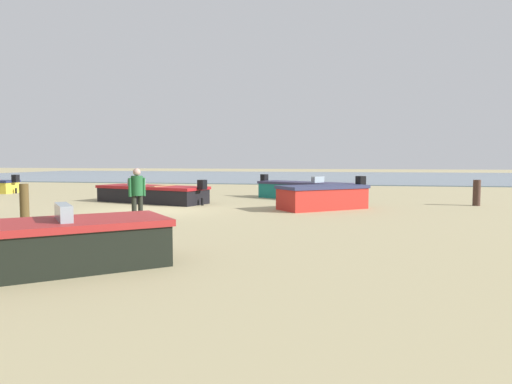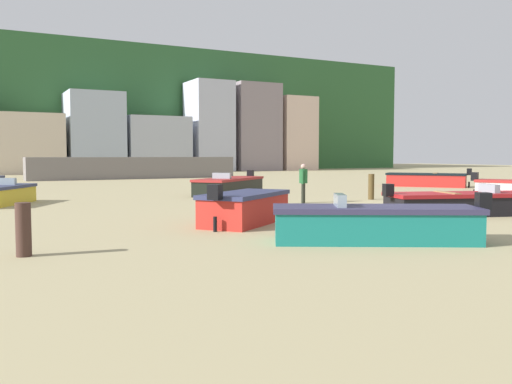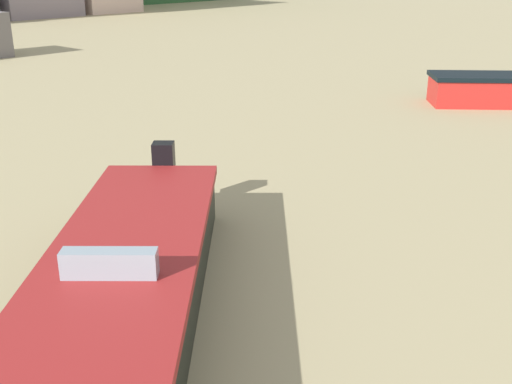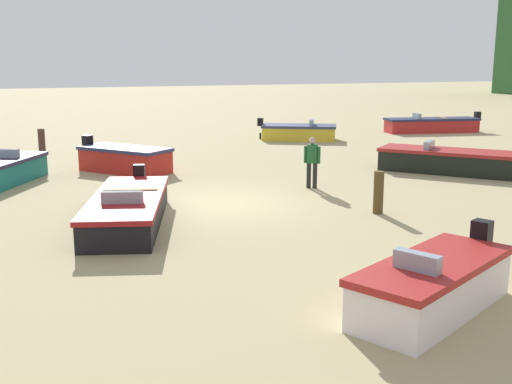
{
  "view_description": "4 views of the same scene",
  "coord_description": "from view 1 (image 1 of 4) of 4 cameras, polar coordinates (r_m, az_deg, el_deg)",
  "views": [
    {
      "loc": [
        -7.02,
        15.79,
        1.86
      ],
      "look_at": [
        -3.85,
        -0.18,
        0.71
      ],
      "focal_mm": 31.87,
      "sensor_mm": 36.0,
      "label": 1
    },
    {
      "loc": [
        -13.12,
        -15.56,
        1.98
      ],
      "look_at": [
        -5.22,
        -0.37,
        0.82
      ],
      "focal_mm": 38.45,
      "sensor_mm": 36.0,
      "label": 2
    },
    {
      "loc": [
        -5.43,
        4.28,
        3.74
      ],
      "look_at": [
        0.45,
        9.35,
        0.82
      ],
      "focal_mm": 43.13,
      "sensor_mm": 36.0,
      "label": 3
    },
    {
      "loc": [
        16.43,
        -5.31,
        3.99
      ],
      "look_at": [
        1.8,
        0.46,
        0.66
      ],
      "focal_mm": 43.83,
      "sensor_mm": 36.0,
      "label": 4
    }
  ],
  "objects": [
    {
      "name": "ground_plane",
      "position": [
        17.38,
        -12.67,
        -2.21
      ],
      "size": [
        160.0,
        160.0,
        0.0
      ],
      "primitive_type": "plane",
      "color": "tan"
    },
    {
      "name": "mooring_post_mid_beach",
      "position": [
        15.58,
        -27.07,
        -1.16
      ],
      "size": [
        0.27,
        0.27,
        1.14
      ],
      "primitive_type": "cylinder",
      "color": "#4E3C1E",
      "rests_on": "ground"
    },
    {
      "name": "mooring_post_near_water",
      "position": [
        20.58,
        25.96,
        -0.09
      ],
      "size": [
        0.29,
        0.29,
        1.05
      ],
      "primitive_type": "cylinder",
      "color": "#432D25",
      "rests_on": "ground"
    },
    {
      "name": "tidal_water",
      "position": [
        52.29,
        3.51,
        2.01
      ],
      "size": [
        80.0,
        36.0,
        0.06
      ],
      "primitive_type": "cube",
      "color": "slate",
      "rests_on": "ground"
    },
    {
      "name": "beach_walker_foreground",
      "position": [
        13.72,
        -14.71,
        0.12
      ],
      "size": [
        0.48,
        0.48,
        1.62
      ],
      "rotation": [
        0.0,
        0.0,
        4.03
      ],
      "color": "black",
      "rests_on": "ground"
    },
    {
      "name": "boat_black_2",
      "position": [
        8.45,
        -29.05,
        -6.25
      ],
      "size": [
        5.04,
        4.64,
        1.15
      ],
      "rotation": [
        0.0,
        0.0,
        2.28
      ],
      "color": "black",
      "rests_on": "ground"
    },
    {
      "name": "boat_black_4",
      "position": [
        20.37,
        -12.9,
        -0.24
      ],
      "size": [
        5.43,
        3.12,
        1.05
      ],
      "rotation": [
        0.0,
        0.0,
        4.41
      ],
      "color": "black",
      "rests_on": "ground"
    },
    {
      "name": "boat_teal_7",
      "position": [
        21.79,
        5.98,
        0.22
      ],
      "size": [
        4.72,
        3.49,
        1.14
      ],
      "rotation": [
        0.0,
        0.0,
        1.06
      ],
      "color": "#17766E",
      "rests_on": "ground"
    },
    {
      "name": "boat_red_6",
      "position": [
        17.38,
        8.41,
        -0.62
      ],
      "size": [
        3.56,
        3.24,
        1.23
      ],
      "rotation": [
        0.0,
        0.0,
        5.38
      ],
      "color": "red",
      "rests_on": "ground"
    }
  ]
}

